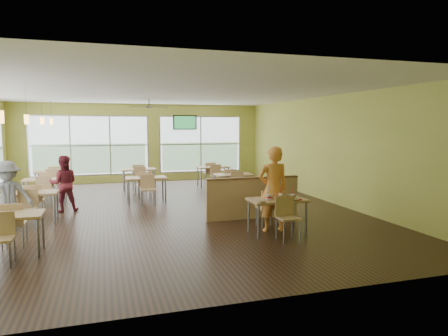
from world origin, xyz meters
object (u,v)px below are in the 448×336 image
at_px(main_table, 277,204).
at_px(man_plaid, 273,189).
at_px(half_wall_divider, 253,198).
at_px(food_basket, 291,196).

height_order(main_table, man_plaid, man_plaid).
height_order(half_wall_divider, man_plaid, man_plaid).
relative_size(half_wall_divider, man_plaid, 1.29).
relative_size(main_table, half_wall_divider, 0.63).
relative_size(main_table, man_plaid, 0.81).
bearing_deg(food_basket, main_table, -163.60).
xyz_separation_m(half_wall_divider, man_plaid, (-0.02, -1.27, 0.41)).
bearing_deg(half_wall_divider, food_basket, -74.28).
bearing_deg(main_table, half_wall_divider, 90.00).
bearing_deg(main_table, man_plaid, 96.05).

